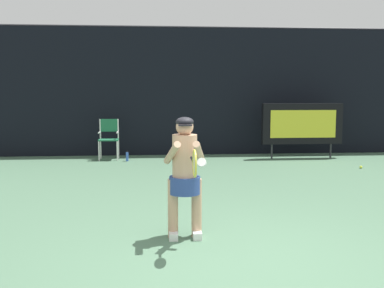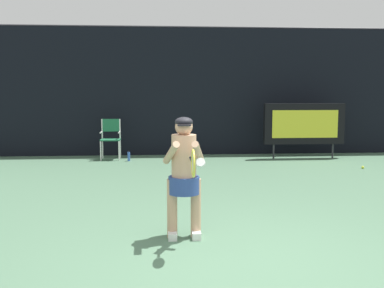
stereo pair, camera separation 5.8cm
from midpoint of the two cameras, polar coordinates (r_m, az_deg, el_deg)
name	(u,v)px [view 1 (the left image)]	position (r m, az deg, el deg)	size (l,w,h in m)	color
ground	(238,271)	(4.99, 5.35, -15.34)	(18.00, 22.00, 0.03)	#4C7055
backdrop_screen	(184,92)	(13.26, -1.17, 6.48)	(18.00, 0.12, 3.66)	black
scoreboard	(302,124)	(12.88, 13.35, 2.45)	(2.20, 0.21, 1.50)	black
umpire_chair	(109,136)	(12.59, -10.39, 0.92)	(0.52, 0.44, 1.08)	white
water_bottle	(127,157)	(12.22, -8.17, -1.54)	(0.07, 0.07, 0.27)	#3B63C0
tennis_player	(185,172)	(5.76, -1.18, -3.44)	(0.53, 0.61, 1.53)	white
tennis_racket	(194,163)	(5.08, -0.02, -2.38)	(0.03, 0.60, 0.31)	black
tennis_ball_loose	(361,167)	(11.69, 20.05, -2.70)	(0.07, 0.07, 0.07)	#CCDB3D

